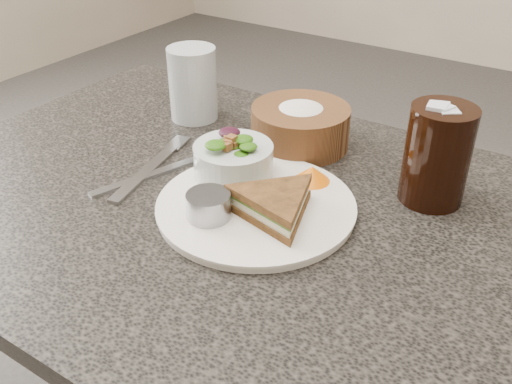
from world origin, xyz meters
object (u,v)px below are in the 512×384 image
Objects in this scene: sandwich at (275,205)px; water_glass at (193,84)px; salad_bowl at (233,155)px; dining_table at (236,374)px; bread_basket at (300,120)px; dressing_ramekin at (209,206)px; cola_glass at (438,151)px; dinner_plate at (256,207)px.

water_glass reaches higher than sandwich.
dining_table is at bearing -59.77° from salad_bowl.
sandwich is at bearing -68.46° from bread_basket.
sandwich reaches higher than dressing_ramekin.
cola_glass is 0.46m from water_glass.
water_glass is at bearing 131.66° from dressing_ramekin.
water_glass is at bearing 142.18° from salad_bowl.
cola_glass reaches higher than water_glass.
dining_table is at bearing -147.08° from cola_glass.
dinner_plate is 0.26m from cola_glass.
salad_bowl is at bearing 164.48° from sandwich.
salad_bowl is at bearing -98.01° from bread_basket.
salad_bowl is 0.72× the size of bread_basket.
dining_table is at bearing -41.07° from water_glass.
sandwich is 0.24m from bread_basket.
bread_basket is at bearing 92.81° from dressing_ramekin.
bread_basket reaches higher than salad_bowl.
salad_bowl is (-0.11, 0.06, 0.01)m from sandwich.
bread_basket is at bearing 124.59° from sandwich.
water_glass is (-0.23, 0.26, 0.04)m from dressing_ramekin.
dressing_ramekin is (0.01, -0.07, 0.40)m from dining_table.
water_glass is at bearing 175.74° from cola_glass.
bread_basket is (0.02, 0.16, 0.00)m from salad_bowl.
water_glass reaches higher than dressing_ramekin.
dinner_plate is at bearing -77.05° from bread_basket.
sandwich is 2.42× the size of dressing_ramekin.
sandwich is at bearing -28.57° from salad_bowl.
salad_bowl reaches higher than dressing_ramekin.
cola_glass reaches higher than bread_basket.
dressing_ramekin reaches higher than dining_table.
dining_table is 3.67× the size of dinner_plate.
salad_bowl is 0.90× the size of water_glass.
sandwich is 0.24m from cola_glass.
cola_glass is at bearing 44.95° from dressing_ramekin.
cola_glass reaches higher than salad_bowl.
dinner_plate is (0.05, -0.01, 0.38)m from dining_table.
sandwich is at bearing -19.22° from dinner_plate.
sandwich is at bearing -130.73° from cola_glass.
water_glass is (-0.45, 0.03, -0.01)m from cola_glass.
dining_table is 6.57× the size of cola_glass.
dressing_ramekin reaches higher than dinner_plate.
bread_basket is (0.00, 0.20, 0.42)m from dining_table.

